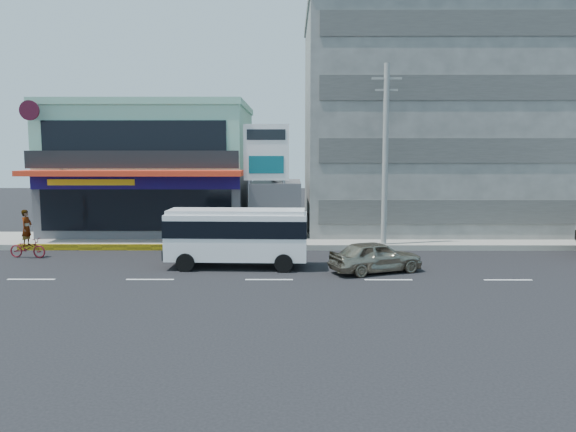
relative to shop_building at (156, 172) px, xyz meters
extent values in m
plane|color=black|center=(8.00, -13.95, -4.00)|extent=(120.00, 120.00, 0.00)
cube|color=gray|center=(13.00, -4.45, -3.85)|extent=(70.00, 5.00, 0.30)
cube|color=#49494E|center=(0.00, 0.05, -2.00)|extent=(12.00, 10.00, 4.00)
cube|color=#8CC7A6|center=(0.00, 0.05, 2.00)|extent=(12.00, 10.00, 4.00)
cube|color=#F3381C|center=(0.00, -5.75, 0.15)|extent=(12.40, 1.80, 0.30)
cube|color=#160C56|center=(0.00, -5.00, -0.40)|extent=(12.00, 0.12, 0.80)
cube|color=black|center=(0.00, -4.97, -1.90)|extent=(11.00, 0.06, 2.60)
cube|color=gray|center=(18.00, 1.05, 3.00)|extent=(16.00, 12.00, 14.00)
cube|color=#49494E|center=(8.00, -1.95, -2.25)|extent=(3.00, 6.00, 3.50)
cylinder|color=slate|center=(8.00, -2.95, -0.42)|extent=(1.50, 1.50, 0.15)
cylinder|color=gray|center=(6.50, -4.75, -0.75)|extent=(0.16, 0.16, 6.50)
cylinder|color=gray|center=(8.50, -4.75, -0.75)|extent=(0.16, 0.16, 6.50)
cube|color=white|center=(7.50, -4.75, 1.30)|extent=(2.60, 0.18, 3.20)
cylinder|color=#999993|center=(14.00, -6.55, 1.00)|extent=(0.30, 0.30, 10.00)
cube|color=#999993|center=(14.00, -6.55, 5.20)|extent=(1.60, 0.12, 0.12)
cube|color=#999993|center=(14.00, -6.55, 4.60)|extent=(1.20, 0.10, 0.10)
cube|color=white|center=(6.43, -11.41, -2.53)|extent=(6.48, 2.24, 2.11)
cube|color=black|center=(6.43, -11.41, -2.12)|extent=(6.52, 2.28, 0.78)
cube|color=white|center=(6.43, -11.41, -1.39)|extent=(6.29, 2.05, 0.18)
cylinder|color=black|center=(4.19, -12.34, -3.59)|extent=(0.83, 0.28, 0.82)
cylinder|color=black|center=(4.26, -10.33, -3.59)|extent=(0.83, 0.28, 0.82)
cylinder|color=black|center=(8.59, -12.50, -3.59)|extent=(0.83, 0.28, 0.82)
cylinder|color=black|center=(8.66, -10.48, -3.59)|extent=(0.83, 0.28, 0.82)
imported|color=gray|center=(12.68, -12.45, -3.29)|extent=(4.49, 3.08, 1.42)
imported|color=maroon|center=(-4.40, -9.09, -3.50)|extent=(1.98, 0.92, 1.00)
imported|color=#66594C|center=(-4.40, -9.09, -2.47)|extent=(0.52, 0.72, 1.83)
camera|label=1|loc=(8.92, -36.96, 1.33)|focal=35.00mm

